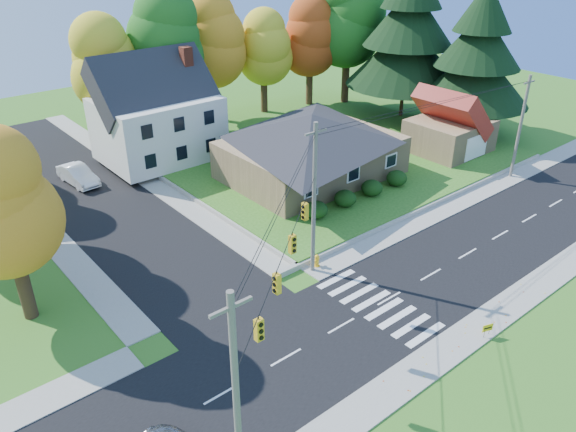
% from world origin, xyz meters
% --- Properties ---
extents(ground, '(120.00, 120.00, 0.00)m').
position_xyz_m(ground, '(0.00, 0.00, 0.00)').
color(ground, '#3D7923').
extents(road_main, '(90.00, 8.00, 0.02)m').
position_xyz_m(road_main, '(0.00, 0.00, 0.01)').
color(road_main, black).
rests_on(road_main, ground).
extents(road_cross, '(8.00, 44.00, 0.02)m').
position_xyz_m(road_cross, '(-8.00, 26.00, 0.01)').
color(road_cross, black).
rests_on(road_cross, ground).
extents(sidewalk_north, '(90.00, 2.00, 0.08)m').
position_xyz_m(sidewalk_north, '(0.00, 5.00, 0.04)').
color(sidewalk_north, '#9C9A90').
rests_on(sidewalk_north, ground).
extents(sidewalk_south, '(90.00, 2.00, 0.08)m').
position_xyz_m(sidewalk_south, '(0.00, -5.00, 0.04)').
color(sidewalk_south, '#9C9A90').
rests_on(sidewalk_south, ground).
extents(lawn, '(30.00, 30.00, 0.50)m').
position_xyz_m(lawn, '(13.00, 21.00, 0.25)').
color(lawn, '#3D7923').
rests_on(lawn, ground).
extents(ranch_house, '(14.60, 10.60, 5.40)m').
position_xyz_m(ranch_house, '(8.00, 16.00, 3.27)').
color(ranch_house, tan).
rests_on(ranch_house, lawn).
extents(colonial_house, '(10.40, 8.40, 9.60)m').
position_xyz_m(colonial_house, '(0.04, 28.00, 4.58)').
color(colonial_house, silver).
rests_on(colonial_house, lawn).
extents(garage, '(7.30, 6.30, 4.60)m').
position_xyz_m(garage, '(22.00, 11.99, 2.84)').
color(garage, tan).
rests_on(garage, lawn).
extents(hedge_row, '(10.70, 1.70, 1.27)m').
position_xyz_m(hedge_row, '(7.50, 9.80, 1.14)').
color(hedge_row, '#163A10').
rests_on(hedge_row, lawn).
extents(traffic_infrastructure, '(38.10, 10.66, 10.00)m').
position_xyz_m(traffic_infrastructure, '(-0.15, 1.35, 5.15)').
color(traffic_infrastructure, '#666059').
rests_on(traffic_infrastructure, ground).
extents(tree_lot_0, '(6.72, 6.72, 12.51)m').
position_xyz_m(tree_lot_0, '(-2.00, 34.00, 8.31)').
color(tree_lot_0, '#3F2A19').
rests_on(tree_lot_0, lawn).
extents(tree_lot_1, '(7.84, 7.84, 14.60)m').
position_xyz_m(tree_lot_1, '(4.00, 33.00, 9.61)').
color(tree_lot_1, '#3F2A19').
rests_on(tree_lot_1, lawn).
extents(tree_lot_2, '(7.28, 7.28, 13.56)m').
position_xyz_m(tree_lot_2, '(10.00, 34.00, 8.96)').
color(tree_lot_2, '#3F2A19').
rests_on(tree_lot_2, lawn).
extents(tree_lot_3, '(6.16, 6.16, 11.47)m').
position_xyz_m(tree_lot_3, '(16.00, 33.00, 7.65)').
color(tree_lot_3, '#3F2A19').
rests_on(tree_lot_3, lawn).
extents(tree_lot_4, '(6.72, 6.72, 12.51)m').
position_xyz_m(tree_lot_4, '(22.00, 32.00, 8.31)').
color(tree_lot_4, '#3F2A19').
rests_on(tree_lot_4, lawn).
extents(tree_lot_5, '(8.40, 8.40, 15.64)m').
position_xyz_m(tree_lot_5, '(26.00, 30.00, 10.27)').
color(tree_lot_5, '#3F2A19').
rests_on(tree_lot_5, lawn).
extents(conifer_east_a, '(12.80, 12.80, 16.96)m').
position_xyz_m(conifer_east_a, '(27.00, 22.00, 9.39)').
color(conifer_east_a, '#3F2A19').
rests_on(conifer_east_a, lawn).
extents(conifer_east_b, '(11.20, 11.20, 14.84)m').
position_xyz_m(conifer_east_b, '(28.00, 14.00, 8.28)').
color(conifer_east_b, '#3F2A19').
rests_on(conifer_east_b, lawn).
extents(tree_west_0, '(6.16, 6.16, 11.47)m').
position_xyz_m(tree_west_0, '(-17.00, 12.00, 7.15)').
color(tree_west_0, '#3F2A19').
rests_on(tree_west_0, ground).
extents(white_car, '(2.14, 4.97, 1.59)m').
position_xyz_m(white_car, '(-7.88, 28.07, 0.82)').
color(white_car, silver).
rests_on(white_car, road_cross).
extents(fire_hydrant, '(0.53, 0.41, 0.92)m').
position_xyz_m(fire_hydrant, '(-0.98, 5.35, 0.44)').
color(fire_hydrant, yellow).
rests_on(fire_hydrant, ground).
extents(yard_sign, '(0.63, 0.24, 0.82)m').
position_xyz_m(yard_sign, '(1.43, -5.68, 0.59)').
color(yard_sign, black).
rests_on(yard_sign, ground).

